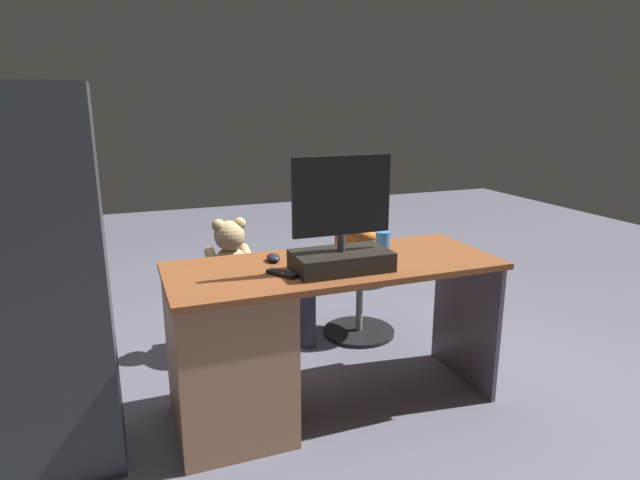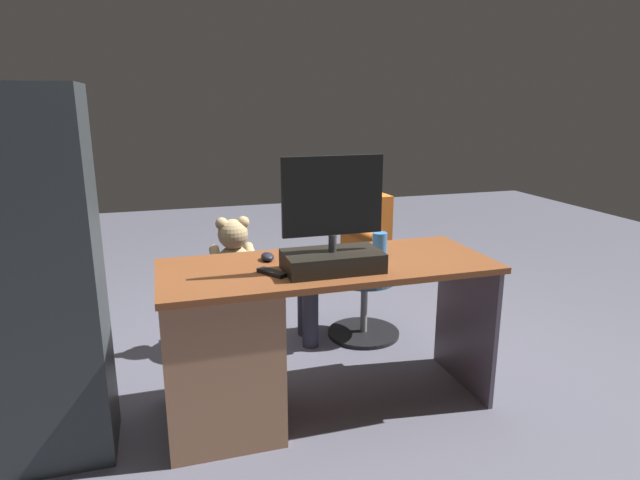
# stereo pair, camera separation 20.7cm
# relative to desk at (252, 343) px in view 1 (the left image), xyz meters

# --- Properties ---
(ground_plane) EXTENTS (10.00, 10.00, 0.00)m
(ground_plane) POSITION_rel_desk_xyz_m (-0.41, -0.34, -0.40)
(ground_plane) COLOR #565665
(desk) EXTENTS (1.56, 0.62, 0.74)m
(desk) POSITION_rel_desk_xyz_m (0.00, 0.00, 0.00)
(desk) COLOR brown
(desk) RESTS_ON ground_plane
(monitor) EXTENTS (0.45, 0.24, 0.51)m
(monitor) POSITION_rel_desk_xyz_m (-0.39, 0.11, 0.48)
(monitor) COLOR black
(monitor) RESTS_ON desk
(keyboard) EXTENTS (0.42, 0.14, 0.02)m
(keyboard) POSITION_rel_desk_xyz_m (-0.45, -0.13, 0.35)
(keyboard) COLOR black
(keyboard) RESTS_ON desk
(computer_mouse) EXTENTS (0.06, 0.10, 0.04)m
(computer_mouse) POSITION_rel_desk_xyz_m (-0.15, -0.13, 0.36)
(computer_mouse) COLOR black
(computer_mouse) RESTS_ON desk
(cup) EXTENTS (0.07, 0.07, 0.10)m
(cup) POSITION_rel_desk_xyz_m (-0.71, -0.09, 0.39)
(cup) COLOR #3372BF
(cup) RESTS_ON desk
(tv_remote) EXTENTS (0.12, 0.15, 0.02)m
(tv_remote) POSITION_rel_desk_xyz_m (-0.12, 0.09, 0.35)
(tv_remote) COLOR black
(tv_remote) RESTS_ON desk
(notebook_binder) EXTENTS (0.26, 0.32, 0.02)m
(notebook_binder) POSITION_rel_desk_xyz_m (-0.53, -0.01, 0.35)
(notebook_binder) COLOR beige
(notebook_binder) RESTS_ON desk
(office_chair_teddy) EXTENTS (0.52, 0.52, 0.43)m
(office_chair_teddy) POSITION_rel_desk_xyz_m (-0.07, -0.78, -0.17)
(office_chair_teddy) COLOR black
(office_chair_teddy) RESTS_ON ground_plane
(teddy_bear) EXTENTS (0.27, 0.27, 0.39)m
(teddy_bear) POSITION_rel_desk_xyz_m (-0.07, -0.80, 0.21)
(teddy_bear) COLOR tan
(teddy_bear) RESTS_ON office_chair_teddy
(visitor_chair) EXTENTS (0.46, 0.46, 0.43)m
(visitor_chair) POSITION_rel_desk_xyz_m (-0.88, -0.72, -0.14)
(visitor_chair) COLOR black
(visitor_chair) RESTS_ON ground_plane
(person) EXTENTS (0.54, 0.50, 1.13)m
(person) POSITION_rel_desk_xyz_m (-0.80, -0.72, 0.26)
(person) COLOR #CB6723
(person) RESTS_ON ground_plane
(equipment_rack) EXTENTS (0.44, 0.36, 1.54)m
(equipment_rack) POSITION_rel_desk_xyz_m (0.80, 0.02, 0.37)
(equipment_rack) COLOR #2C3235
(equipment_rack) RESTS_ON ground_plane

